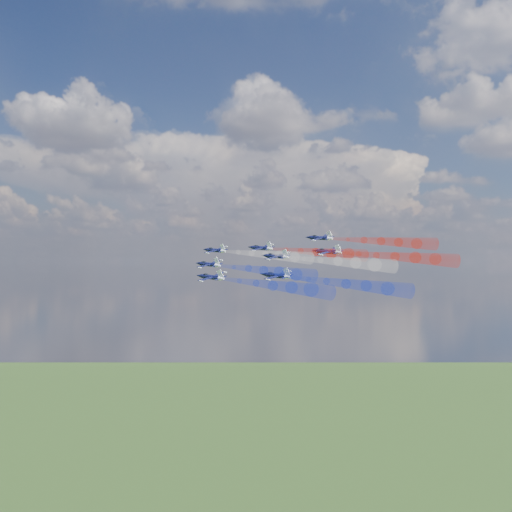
% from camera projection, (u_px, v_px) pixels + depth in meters
% --- Properties ---
extents(jet_lead, '(13.57, 13.03, 5.62)m').
position_uv_depth(jet_lead, '(215.00, 250.00, 184.80)').
color(jet_lead, black).
extents(trail_lead, '(30.17, 20.25, 6.57)m').
position_uv_depth(trail_lead, '(265.00, 254.00, 170.31)').
color(trail_lead, white).
extents(jet_inner_left, '(13.57, 13.03, 5.62)m').
position_uv_depth(jet_inner_left, '(209.00, 264.00, 168.25)').
color(jet_inner_left, black).
extents(trail_inner_left, '(30.17, 20.25, 6.57)m').
position_uv_depth(trail_inner_left, '(264.00, 270.00, 153.76)').
color(trail_inner_left, '#1830D2').
extents(jet_inner_right, '(13.57, 13.03, 5.62)m').
position_uv_depth(jet_inner_right, '(261.00, 248.00, 182.65)').
color(jet_inner_right, black).
extents(trail_inner_right, '(30.17, 20.25, 6.57)m').
position_uv_depth(trail_inner_right, '(316.00, 252.00, 168.16)').
color(trail_inner_right, red).
extents(jet_outer_left, '(13.57, 13.03, 5.62)m').
position_uv_depth(jet_outer_left, '(211.00, 277.00, 150.96)').
color(jet_outer_left, black).
extents(trail_outer_left, '(30.17, 20.25, 6.57)m').
position_uv_depth(trail_outer_left, '(273.00, 285.00, 136.48)').
color(trail_outer_left, '#1830D2').
extents(jet_center_third, '(13.57, 13.03, 5.62)m').
position_uv_depth(jet_center_third, '(276.00, 256.00, 166.57)').
color(jet_center_third, black).
extents(trail_center_third, '(30.17, 20.25, 6.57)m').
position_uv_depth(trail_center_third, '(338.00, 262.00, 152.08)').
color(trail_center_third, white).
extents(jet_outer_right, '(13.57, 13.03, 5.62)m').
position_uv_depth(jet_outer_right, '(320.00, 238.00, 179.86)').
color(jet_outer_right, black).
extents(trail_outer_right, '(30.17, 20.25, 6.57)m').
position_uv_depth(trail_outer_right, '(381.00, 241.00, 165.38)').
color(trail_outer_right, red).
extents(jet_rear_left, '(13.57, 13.03, 5.62)m').
position_uv_depth(jet_rear_left, '(276.00, 276.00, 150.08)').
color(jet_rear_left, black).
extents(trail_rear_left, '(30.17, 20.25, 6.57)m').
position_uv_depth(trail_rear_left, '(346.00, 284.00, 135.60)').
color(trail_rear_left, '#1830D2').
extents(jet_rear_right, '(13.57, 13.03, 5.62)m').
position_uv_depth(jet_rear_right, '(327.00, 252.00, 164.88)').
color(jet_rear_right, black).
extents(trail_rear_right, '(30.17, 20.25, 6.57)m').
position_uv_depth(trail_rear_right, '(395.00, 256.00, 150.40)').
color(trail_rear_right, red).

